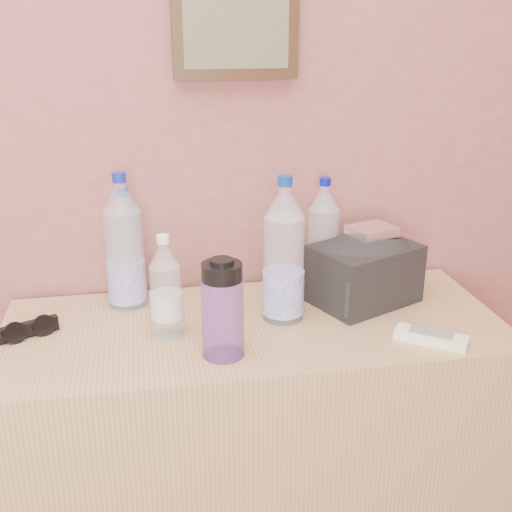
{
  "coord_description": "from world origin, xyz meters",
  "views": [
    {
      "loc": [
        0.29,
        0.39,
        1.42
      ],
      "look_at": [
        0.53,
        1.71,
        0.92
      ],
      "focal_mm": 45.0,
      "sensor_mm": 36.0,
      "label": 1
    }
  ],
  "objects": [
    {
      "name": "pet_small",
      "position": [
        0.33,
        1.72,
        0.84
      ],
      "size": [
        0.07,
        0.07,
        0.24
      ],
      "rotation": [
        0.0,
        0.0,
        -0.31
      ],
      "color": "silver",
      "rests_on": "dresser"
    },
    {
      "name": "pet_large_a",
      "position": [
        0.24,
        1.9,
        0.89
      ],
      "size": [
        0.09,
        0.09,
        0.34
      ],
      "rotation": [
        0.0,
        0.0,
        -0.33
      ],
      "color": "white",
      "rests_on": "dresser"
    },
    {
      "name": "pet_large_c",
      "position": [
        0.75,
        1.92,
        0.87
      ],
      "size": [
        0.08,
        0.08,
        0.3
      ],
      "rotation": [
        0.0,
        0.0,
        0.32
      ],
      "color": "#ABC0D3",
      "rests_on": "dresser"
    },
    {
      "name": "toiletry_bag",
      "position": [
        0.82,
        1.81,
        0.82
      ],
      "size": [
        0.3,
        0.27,
        0.17
      ],
      "primitive_type": null,
      "rotation": [
        0.0,
        0.0,
        0.42
      ],
      "color": "black",
      "rests_on": "dresser"
    },
    {
      "name": "sunglasses",
      "position": [
        0.01,
        1.76,
        0.75
      ],
      "size": [
        0.15,
        0.1,
        0.04
      ],
      "primitive_type": null,
      "rotation": [
        0.0,
        0.0,
        0.43
      ],
      "color": "black",
      "rests_on": "dresser"
    },
    {
      "name": "foil_packet",
      "position": [
        0.85,
        1.83,
        0.92
      ],
      "size": [
        0.13,
        0.12,
        0.02
      ],
      "primitive_type": "cube",
      "rotation": [
        0.0,
        0.0,
        0.31
      ],
      "color": "silver",
      "rests_on": "toiletry_bag"
    },
    {
      "name": "pet_large_b",
      "position": [
        0.24,
        1.92,
        0.87
      ],
      "size": [
        0.08,
        0.08,
        0.3
      ],
      "rotation": [
        0.0,
        0.0,
        0.08
      ],
      "color": "silver",
      "rests_on": "dresser"
    },
    {
      "name": "picture_frame",
      "position": [
        0.53,
        1.98,
        1.4
      ],
      "size": [
        0.3,
        0.03,
        0.25
      ],
      "primitive_type": null,
      "color": "#382311",
      "rests_on": "room_shell"
    },
    {
      "name": "nalgene_bottle",
      "position": [
        0.44,
        1.6,
        0.84
      ],
      "size": [
        0.09,
        0.09,
        0.22
      ],
      "rotation": [
        0.0,
        0.0,
        0.36
      ],
      "color": "purple",
      "rests_on": "dresser"
    },
    {
      "name": "pet_large_d",
      "position": [
        0.6,
        1.75,
        0.89
      ],
      "size": [
        0.09,
        0.09,
        0.35
      ],
      "rotation": [
        0.0,
        0.0,
        -0.04
      ],
      "color": "#C6E7FF",
      "rests_on": "dresser"
    },
    {
      "name": "dresser",
      "position": [
        0.53,
        1.73,
        0.37
      ],
      "size": [
        1.18,
        0.49,
        0.74
      ],
      "primitive_type": "cube",
      "color": "tan",
      "rests_on": "ground"
    },
    {
      "name": "ac_remote",
      "position": [
        0.9,
        1.57,
        0.75
      ],
      "size": [
        0.16,
        0.13,
        0.02
      ],
      "primitive_type": "cube",
      "rotation": [
        0.0,
        0.0,
        -0.63
      ],
      "color": "white",
      "rests_on": "dresser"
    }
  ]
}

